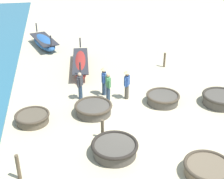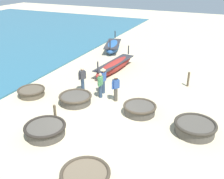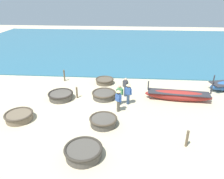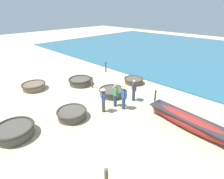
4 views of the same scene
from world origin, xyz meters
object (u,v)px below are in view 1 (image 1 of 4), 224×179
(coracle_beside_post, at_px, (221,99))
(mooring_post_shoreline, at_px, (102,129))
(long_boat_red_hull, at_px, (81,64))
(fisherman_standing_right, at_px, (108,86))
(coracle_front_right, at_px, (208,169))
(coracle_far_right, at_px, (163,98))
(mooring_post_inland, at_px, (164,60))
(fisherman_crouching, at_px, (80,85))
(mooring_post_mid_beach, at_px, (18,167))
(fisherman_with_hat, at_px, (127,83))
(long_boat_ochre_hull, at_px, (44,42))
(coracle_tilted, at_px, (115,148))
(fisherman_hauling, at_px, (104,79))
(coracle_center, at_px, (93,109))
(coracle_far_left, at_px, (32,118))

(coracle_beside_post, distance_m, mooring_post_shoreline, 6.88)
(long_boat_red_hull, relative_size, fisherman_standing_right, 3.27)
(coracle_beside_post, height_order, coracle_front_right, coracle_beside_post)
(coracle_far_right, bearing_deg, mooring_post_inland, 70.00)
(long_boat_red_hull, distance_m, fisherman_crouching, 4.14)
(coracle_beside_post, relative_size, mooring_post_mid_beach, 1.84)
(long_boat_red_hull, relative_size, fisherman_with_hat, 3.07)
(coracle_front_right, height_order, long_boat_ochre_hull, long_boat_ochre_hull)
(coracle_tilted, distance_m, fisherman_standing_right, 4.70)
(coracle_front_right, height_order, mooring_post_mid_beach, mooring_post_mid_beach)
(fisherman_with_hat, bearing_deg, coracle_far_right, -25.67)
(fisherman_hauling, bearing_deg, coracle_front_right, -68.73)
(fisherman_hauling, bearing_deg, mooring_post_inland, 34.81)
(coracle_center, bearing_deg, long_boat_red_hull, 90.87)
(coracle_center, height_order, mooring_post_inland, mooring_post_inland)
(fisherman_standing_right, bearing_deg, coracle_center, -127.41)
(coracle_far_right, distance_m, long_boat_ochre_hull, 12.14)
(long_boat_ochre_hull, relative_size, long_boat_red_hull, 0.85)
(fisherman_hauling, distance_m, mooring_post_mid_beach, 7.33)
(coracle_tilted, distance_m, fisherman_hauling, 5.32)
(long_boat_red_hull, relative_size, mooring_post_mid_beach, 4.73)
(long_boat_red_hull, xyz_separation_m, fisherman_with_hat, (2.08, -4.53, 0.55))
(coracle_tilted, xyz_separation_m, fisherman_standing_right, (0.55, 4.64, 0.53))
(fisherman_crouching, distance_m, mooring_post_mid_beach, 6.44)
(long_boat_ochre_hull, bearing_deg, mooring_post_inland, -35.16)
(coracle_beside_post, xyz_separation_m, mooring_post_shoreline, (-6.63, -1.83, 0.14))
(mooring_post_inland, bearing_deg, fisherman_with_hat, -131.94)
(coracle_far_right, height_order, long_boat_ochre_hull, long_boat_ochre_hull)
(long_boat_red_hull, bearing_deg, mooring_post_mid_beach, -108.08)
(fisherman_crouching, bearing_deg, coracle_front_right, -59.15)
(long_boat_ochre_hull, bearing_deg, coracle_far_left, -92.55)
(long_boat_red_hull, xyz_separation_m, fisherman_crouching, (-0.40, -4.10, 0.43))
(fisherman_standing_right, distance_m, mooring_post_mid_beach, 6.89)
(coracle_center, bearing_deg, coracle_far_left, -174.97)
(mooring_post_shoreline, bearing_deg, fisherman_hauling, 79.73)
(coracle_front_right, xyz_separation_m, coracle_center, (-3.63, 5.21, 0.00))
(coracle_beside_post, distance_m, fisherman_crouching, 7.52)
(long_boat_ochre_hull, bearing_deg, coracle_front_right, -69.05)
(coracle_far_right, xyz_separation_m, long_boat_red_hull, (-3.86, 5.39, 0.12))
(coracle_tilted, distance_m, fisherman_crouching, 5.14)
(coracle_far_left, height_order, coracle_beside_post, coracle_beside_post)
(fisherman_crouching, xyz_separation_m, mooring_post_mid_beach, (-2.82, -5.78, -0.29))
(coracle_tilted, bearing_deg, mooring_post_inland, 59.16)
(fisherman_with_hat, bearing_deg, long_boat_ochre_hull, 115.19)
(coracle_far_right, bearing_deg, long_boat_ochre_hull, 121.08)
(coracle_tilted, bearing_deg, fisherman_hauling, 85.41)
(mooring_post_inland, bearing_deg, long_boat_ochre_hull, 144.84)
(long_boat_ochre_hull, bearing_deg, fisherman_crouching, -77.57)
(mooring_post_inland, bearing_deg, fisherman_hauling, -145.19)
(coracle_tilted, relative_size, fisherman_crouching, 1.24)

